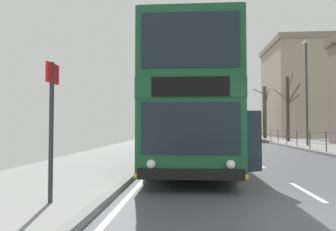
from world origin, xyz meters
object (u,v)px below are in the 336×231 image
object	(u,v)px
background_bus_far_lane	(240,125)
bare_tree_far_02	(265,111)
background_building_01	(315,90)
bus_stop_sign_near	(52,115)
street_lamp_far_side	(307,84)
bare_tree_far_00	(288,107)
double_decker_bus_main	(189,108)

from	to	relation	value
background_bus_far_lane	bare_tree_far_02	world-z (taller)	bare_tree_far_02
background_building_01	bare_tree_far_02	bearing A→B (deg)	-141.11
bus_stop_sign_near	street_lamp_far_side	size ratio (longest dim) A/B	0.34
bus_stop_sign_near	bare_tree_far_00	size ratio (longest dim) A/B	0.39
double_decker_bus_main	background_building_01	distance (m)	34.12
double_decker_bus_main	background_bus_far_lane	size ratio (longest dim) A/B	1.07
bare_tree_far_00	background_building_01	xyz separation A→B (m)	(8.04, 13.87, 3.21)
background_building_01	bus_stop_sign_near	bearing A→B (deg)	-118.06
double_decker_bus_main	bare_tree_far_00	xyz separation A→B (m)	(8.90, 15.45, 1.00)
double_decker_bus_main	bare_tree_far_00	size ratio (longest dim) A/B	1.78
double_decker_bus_main	bare_tree_far_02	distance (m)	24.14
bare_tree_far_00	bare_tree_far_02	bearing A→B (deg)	92.82
background_bus_far_lane	background_building_01	distance (m)	14.02
double_decker_bus_main	bare_tree_far_00	bearing A→B (deg)	60.05
bus_stop_sign_near	bare_tree_far_00	distance (m)	25.15
bare_tree_far_02	background_building_01	bearing A→B (deg)	38.89
background_bus_far_lane	bus_stop_sign_near	xyz separation A→B (m)	(-8.07, -29.46, 0.03)
bus_stop_sign_near	bare_tree_far_02	world-z (taller)	bare_tree_far_02
street_lamp_far_side	bare_tree_far_00	bearing A→B (deg)	83.20
street_lamp_far_side	bare_tree_far_02	xyz separation A→B (m)	(0.40, 13.44, -1.22)
street_lamp_far_side	background_building_01	bearing A→B (deg)	66.48
double_decker_bus_main	bare_tree_far_02	size ratio (longest dim) A/B	1.91
bare_tree_far_00	bare_tree_far_02	distance (m)	7.11
background_bus_far_lane	bare_tree_far_02	distance (m)	3.28
background_bus_far_lane	background_building_01	xyz separation A→B (m)	(11.27, 6.82, 4.80)
bare_tree_far_00	background_building_01	bearing A→B (deg)	59.91
street_lamp_far_side	bare_tree_far_02	size ratio (longest dim) A/B	1.24
background_bus_far_lane	bare_tree_far_00	size ratio (longest dim) A/B	1.66
bare_tree_far_00	background_building_01	distance (m)	16.34
bus_stop_sign_near	street_lamp_far_side	distance (m)	19.43
bare_tree_far_02	background_building_01	size ratio (longest dim) A/B	0.46
bus_stop_sign_near	bare_tree_far_00	world-z (taller)	bare_tree_far_00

